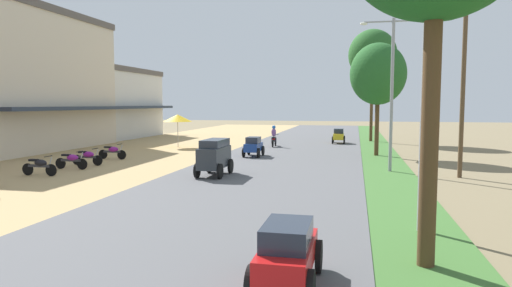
{
  "coord_description": "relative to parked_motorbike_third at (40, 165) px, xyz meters",
  "views": [
    {
      "loc": [
        4.1,
        -0.84,
        3.37
      ],
      "look_at": [
        -0.84,
        21.54,
        1.37
      ],
      "focal_mm": 31.7,
      "sensor_mm": 36.0,
      "label": 1
    }
  ],
  "objects": [
    {
      "name": "parked_motorbike_fourth",
      "position": [
        0.15,
        2.19,
        0.0
      ],
      "size": [
        1.8,
        0.54,
        0.94
      ],
      "color": "black",
      "rests_on": "dirt_shoulder"
    },
    {
      "name": "car_sedan_red",
      "position": [
        13.1,
        -10.24,
        0.19
      ],
      "size": [
        1.1,
        2.26,
        1.19
      ],
      "color": "red",
      "rests_on": "road_strip"
    },
    {
      "name": "car_van_charcoal",
      "position": [
        7.92,
        1.71,
        0.47
      ],
      "size": [
        1.19,
        2.41,
        1.67
      ],
      "color": "#282D33",
      "rests_on": "road_strip"
    },
    {
      "name": "parked_motorbike_third",
      "position": [
        0.0,
        0.0,
        0.0
      ],
      "size": [
        1.8,
        0.54,
        0.94
      ],
      "color": "black",
      "rests_on": "dirt_shoulder"
    },
    {
      "name": "motorbike_ahead_third",
      "position": [
        8.09,
        16.33,
        0.3
      ],
      "size": [
        0.54,
        1.8,
        1.66
      ],
      "color": "black",
      "rests_on": "road_strip"
    },
    {
      "name": "median_tree_second",
      "position": [
        15.6,
        12.03,
        4.72
      ],
      "size": [
        3.56,
        3.56,
        7.21
      ],
      "color": "#4C351E",
      "rests_on": "median_strip"
    },
    {
      "name": "car_hatchback_blue",
      "position": [
        7.97,
        9.62,
        0.19
      ],
      "size": [
        1.04,
        2.0,
        1.23
      ],
      "color": "navy",
      "rests_on": "road_strip"
    },
    {
      "name": "utility_pole_near",
      "position": [
        18.97,
        4.02,
        4.19
      ],
      "size": [
        1.8,
        0.2,
        9.1
      ],
      "color": "brown",
      "rests_on": "ground"
    },
    {
      "name": "streetlamp_mid",
      "position": [
        15.95,
        5.0,
        3.82
      ],
      "size": [
        3.16,
        0.2,
        7.45
      ],
      "color": "gray",
      "rests_on": "median_strip"
    },
    {
      "name": "parked_motorbike_sixth",
      "position": [
        -0.02,
        6.46,
        0.0
      ],
      "size": [
        1.8,
        0.54,
        0.94
      ],
      "color": "black",
      "rests_on": "dirt_shoulder"
    },
    {
      "name": "car_hatchback_yellow",
      "position": [
        12.88,
        20.51,
        0.19
      ],
      "size": [
        1.04,
        2.0,
        1.23
      ],
      "color": "gold",
      "rests_on": "road_strip"
    },
    {
      "name": "median_tree_third",
      "position": [
        15.61,
        23.57,
        7.13
      ],
      "size": [
        4.22,
        4.22,
        9.89
      ],
      "color": "#4C351E",
      "rests_on": "median_strip"
    },
    {
      "name": "shophouse_mid",
      "position": [
        -9.83,
        10.68,
        4.5
      ],
      "size": [
        9.02,
        13.64,
        10.1
      ],
      "color": "beige",
      "rests_on": "ground"
    },
    {
      "name": "streetlamp_near",
      "position": [
        15.95,
        -5.8,
        3.59
      ],
      "size": [
        3.16,
        0.2,
        7.01
      ],
      "color": "gray",
      "rests_on": "median_strip"
    },
    {
      "name": "parked_motorbike_fifth",
      "position": [
        0.09,
        3.68,
        0.0
      ],
      "size": [
        1.8,
        0.54,
        0.94
      ],
      "color": "black",
      "rests_on": "dirt_shoulder"
    },
    {
      "name": "vendor_umbrella",
      "position": [
        0.9,
        14.47,
        1.75
      ],
      "size": [
        2.2,
        2.2,
        2.52
      ],
      "color": "#99999E",
      "rests_on": "dirt_shoulder"
    },
    {
      "name": "shophouse_far",
      "position": [
        -9.82,
        23.61,
        2.91
      ],
      "size": [
        7.56,
        10.51,
        6.9
      ],
      "color": "silver",
      "rests_on": "ground"
    }
  ]
}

